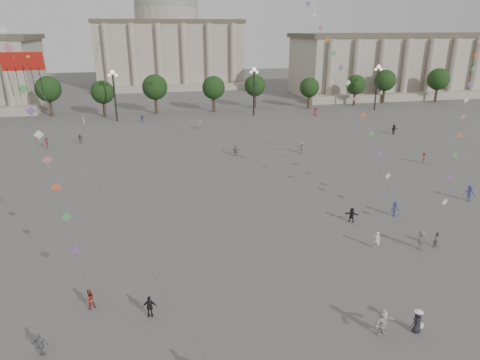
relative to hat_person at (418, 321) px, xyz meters
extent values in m
plane|color=#5D5B58|center=(-7.90, 3.30, -0.84)|extent=(360.00, 360.00, 0.00)
cube|color=#A6998B|center=(67.10, 98.30, 7.16)|extent=(80.00, 22.00, 16.00)
cube|color=#50493B|center=(67.10, 98.30, 15.76)|extent=(81.60, 22.44, 1.20)
cube|color=#A6998B|center=(67.10, 85.30, 0.16)|extent=(84.00, 4.00, 2.00)
cube|color=#A6998B|center=(-7.90, 133.30, 9.16)|extent=(46.00, 30.00, 20.00)
cube|color=#50493B|center=(-7.90, 133.30, 19.76)|extent=(46.92, 30.60, 1.20)
cube|color=#A6998B|center=(-7.90, 116.30, 0.16)|extent=(48.30, 4.00, 2.00)
cylinder|color=#A6998B|center=(-7.90, 133.30, 21.66)|extent=(21.00, 21.00, 5.00)
sphere|color=gray|center=(-7.90, 133.30, 24.16)|extent=(21.00, 21.00, 21.00)
cylinder|color=#36251B|center=(-37.90, 81.30, 0.92)|extent=(0.70, 0.70, 3.52)
sphere|color=black|center=(-37.90, 81.30, 4.60)|extent=(5.12, 5.12, 5.12)
cylinder|color=#36251B|center=(-25.90, 81.30, 0.92)|extent=(0.70, 0.70, 3.52)
sphere|color=black|center=(-25.90, 81.30, 4.60)|extent=(5.12, 5.12, 5.12)
cylinder|color=#36251B|center=(-13.90, 81.30, 0.92)|extent=(0.70, 0.70, 3.52)
sphere|color=black|center=(-13.90, 81.30, 4.60)|extent=(5.12, 5.12, 5.12)
cylinder|color=#36251B|center=(-1.90, 81.30, 0.92)|extent=(0.70, 0.70, 3.52)
sphere|color=black|center=(-1.90, 81.30, 4.60)|extent=(5.12, 5.12, 5.12)
cylinder|color=#36251B|center=(10.10, 81.30, 0.92)|extent=(0.70, 0.70, 3.52)
sphere|color=black|center=(10.10, 81.30, 4.60)|extent=(5.12, 5.12, 5.12)
cylinder|color=#36251B|center=(22.10, 81.30, 0.92)|extent=(0.70, 0.70, 3.52)
sphere|color=black|center=(22.10, 81.30, 4.60)|extent=(5.12, 5.12, 5.12)
cylinder|color=#36251B|center=(34.10, 81.30, 0.92)|extent=(0.70, 0.70, 3.52)
sphere|color=black|center=(34.10, 81.30, 4.60)|extent=(5.12, 5.12, 5.12)
cylinder|color=#36251B|center=(46.10, 81.30, 0.92)|extent=(0.70, 0.70, 3.52)
sphere|color=black|center=(46.10, 81.30, 4.60)|extent=(5.12, 5.12, 5.12)
cylinder|color=#36251B|center=(58.10, 81.30, 0.92)|extent=(0.70, 0.70, 3.52)
sphere|color=black|center=(58.10, 81.30, 4.60)|extent=(5.12, 5.12, 5.12)
cylinder|color=#262628|center=(-22.90, 73.30, 4.16)|extent=(0.36, 0.36, 10.00)
sphere|color=#FFE5B2|center=(-22.90, 73.30, 9.36)|extent=(0.90, 0.90, 0.90)
sphere|color=#FFE5B2|center=(-23.60, 73.30, 8.76)|extent=(0.60, 0.60, 0.60)
sphere|color=#FFE5B2|center=(-22.20, 73.30, 8.76)|extent=(0.60, 0.60, 0.60)
cylinder|color=#262628|center=(7.10, 73.30, 4.16)|extent=(0.36, 0.36, 10.00)
sphere|color=#FFE5B2|center=(7.10, 73.30, 9.36)|extent=(0.90, 0.90, 0.90)
sphere|color=#FFE5B2|center=(6.40, 73.30, 8.76)|extent=(0.60, 0.60, 0.60)
sphere|color=#FFE5B2|center=(7.80, 73.30, 8.76)|extent=(0.60, 0.60, 0.60)
cylinder|color=#262628|center=(37.10, 73.30, 4.16)|extent=(0.36, 0.36, 10.00)
sphere|color=#FFE5B2|center=(37.10, 73.30, 9.36)|extent=(0.90, 0.90, 0.90)
sphere|color=#FFE5B2|center=(36.40, 73.30, 8.76)|extent=(0.60, 0.60, 0.60)
sphere|color=#FFE5B2|center=(37.80, 73.30, 8.76)|extent=(0.60, 0.60, 0.60)
imported|color=#364E7A|center=(-17.67, 71.30, -0.06)|extent=(0.98, 0.66, 1.55)
imported|color=black|center=(3.43, 16.57, -0.06)|extent=(1.47, 1.10, 1.54)
imported|color=silver|center=(-6.57, 61.85, 0.07)|extent=(1.69, 1.41, 1.82)
imported|color=#5E5D62|center=(6.88, 9.83, 0.13)|extent=(1.40, 1.05, 1.93)
imported|color=beige|center=(7.24, 41.80, 0.04)|extent=(1.53, 1.49, 1.75)
imported|color=brown|center=(22.90, 32.83, 0.01)|extent=(1.19, 1.24, 1.69)
imported|color=black|center=(28.54, 50.44, 0.07)|extent=(1.76, 1.16, 1.82)
imported|color=silver|center=(-29.34, 70.61, -0.01)|extent=(0.70, 0.71, 1.65)
imported|color=slate|center=(-3.37, 42.66, 0.00)|extent=(1.62, 0.88, 1.67)
imported|color=silver|center=(3.09, 10.87, 0.02)|extent=(0.74, 0.69, 1.71)
imported|color=navy|center=(19.22, 18.88, 0.13)|extent=(1.44, 1.27, 1.94)
imported|color=#59595D|center=(-28.12, 55.69, 0.01)|extent=(1.07, 0.69, 1.70)
imported|color=maroon|center=(-33.02, 53.43, 0.08)|extent=(0.75, 1.22, 1.83)
imported|color=#9C2A44|center=(20.71, 69.89, 0.13)|extent=(1.07, 0.84, 1.93)
imported|color=silver|center=(-2.39, 0.24, 0.14)|extent=(1.89, 1.16, 1.95)
imported|color=slate|center=(-23.75, 2.94, -0.03)|extent=(1.01, 0.63, 1.61)
imported|color=black|center=(-17.16, 5.33, -0.02)|extent=(1.00, 0.54, 1.63)
imported|color=#953728|center=(-21.36, 7.20, -0.08)|extent=(0.92, 0.85, 1.52)
imported|color=navy|center=(8.56, 16.91, -0.02)|extent=(1.10, 0.69, 1.64)
imported|color=slate|center=(8.68, 9.99, -0.09)|extent=(0.86, 0.75, 1.49)
imported|color=black|center=(0.00, 0.00, -0.06)|extent=(0.85, 0.65, 1.56)
cone|color=white|center=(0.00, 0.00, 0.78)|extent=(0.52, 0.52, 0.14)
cylinder|color=white|center=(0.00, 0.00, 0.72)|extent=(0.60, 0.60, 0.02)
cube|color=white|center=(0.25, -0.15, -0.29)|extent=(0.22, 0.10, 0.35)
cube|color=red|center=(-22.86, 5.91, 16.43)|extent=(2.24, 0.71, 1.02)
cube|color=green|center=(-23.21, 5.87, 16.68)|extent=(0.37, 0.22, 0.34)
cube|color=#1B3197|center=(-22.51, 5.87, 16.68)|extent=(0.37, 0.22, 0.34)
sphere|color=gold|center=(-23.21, 5.83, 16.68)|extent=(0.20, 0.20, 0.20)
sphere|color=gold|center=(-22.51, 5.83, 16.68)|extent=(0.20, 0.20, 0.20)
cylinder|color=#3F3F3F|center=(-18.45, 2.09, 8.60)|extent=(0.02, 0.02, 19.53)
cube|color=#8251A2|center=(-22.05, 8.76, 3.10)|extent=(0.76, 0.25, 0.76)
cube|color=#4BA355|center=(-22.74, 10.32, 5.06)|extent=(0.76, 0.25, 0.76)
cube|color=#E25E35|center=(-23.43, 11.89, 6.87)|extent=(0.76, 0.25, 0.76)
cube|color=#BA628B|center=(-24.13, 13.45, 8.59)|extent=(0.76, 0.25, 0.76)
cube|color=silver|center=(-24.82, 15.02, 10.24)|extent=(0.76, 0.25, 0.76)
cube|color=#8251A2|center=(-25.51, 16.58, 11.85)|extent=(0.76, 0.25, 0.76)
cube|color=#4BA355|center=(-26.20, 18.15, 13.41)|extent=(0.76, 0.25, 0.76)
cube|color=#E25E35|center=(-26.89, 19.71, 14.95)|extent=(0.76, 0.25, 0.76)
cube|color=#BA628B|center=(-27.59, 21.27, 16.45)|extent=(0.76, 0.25, 0.76)
cube|color=silver|center=(-28.28, 22.84, 17.93)|extent=(0.76, 0.25, 0.76)
cube|color=silver|center=(8.29, 18.61, 3.13)|extent=(0.76, 0.25, 0.76)
cube|color=#8251A2|center=(8.03, 20.31, 5.11)|extent=(0.76, 0.25, 0.76)
cube|color=#4BA355|center=(7.76, 22.02, 6.94)|extent=(0.76, 0.25, 0.76)
cube|color=#E25E35|center=(7.50, 23.72, 8.68)|extent=(0.76, 0.25, 0.76)
cube|color=#BA628B|center=(7.23, 25.42, 10.36)|extent=(0.76, 0.25, 0.76)
cube|color=silver|center=(6.97, 27.13, 11.98)|extent=(0.76, 0.25, 0.76)
cube|color=#8251A2|center=(6.70, 28.83, 13.57)|extent=(0.76, 0.25, 0.76)
cube|color=#4BA355|center=(6.44, 30.53, 15.12)|extent=(0.76, 0.25, 0.76)
cube|color=#E25E35|center=(6.17, 32.24, 16.64)|extent=(0.76, 0.25, 0.76)
cube|color=#BA628B|center=(5.90, 33.94, 18.14)|extent=(0.76, 0.25, 0.76)
cube|color=silver|center=(5.64, 35.64, 19.61)|extent=(0.76, 0.25, 0.76)
cube|color=#8251A2|center=(5.37, 37.35, 21.06)|extent=(0.76, 0.25, 0.76)
cube|color=silver|center=(9.98, 11.45, 2.91)|extent=(0.76, 0.25, 0.76)
cube|color=#8251A2|center=(11.28, 12.91, 4.71)|extent=(0.76, 0.25, 0.76)
cube|color=#4BA355|center=(12.59, 14.37, 6.38)|extent=(0.76, 0.25, 0.76)
cube|color=#E25E35|center=(13.89, 15.83, 7.96)|extent=(0.76, 0.25, 0.76)
cube|color=#BA628B|center=(15.19, 17.29, 9.49)|extent=(0.76, 0.25, 0.76)
cube|color=silver|center=(16.49, 18.75, 10.97)|extent=(0.76, 0.25, 0.76)
cube|color=#8251A2|center=(17.79, 20.21, 12.41)|extent=(0.76, 0.25, 0.76)
cube|color=#4BA355|center=(19.09, 21.67, 13.82)|extent=(0.76, 0.25, 0.76)
cube|color=#E25E35|center=(20.40, 23.13, 15.21)|extent=(0.76, 0.25, 0.76)
cube|color=#BA628B|center=(21.70, 24.59, 16.57)|extent=(0.76, 0.25, 0.76)
camera|label=1|loc=(-16.32, -20.24, 18.23)|focal=32.00mm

